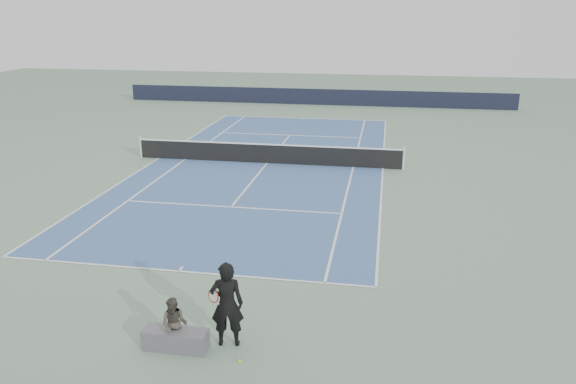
% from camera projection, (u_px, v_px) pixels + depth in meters
% --- Properties ---
extents(ground, '(80.00, 80.00, 0.00)m').
position_uv_depth(ground, '(267.00, 163.00, 26.87)').
color(ground, slate).
extents(court_surface, '(10.97, 23.77, 0.01)m').
position_uv_depth(court_surface, '(267.00, 163.00, 26.87)').
color(court_surface, '#3D5E90').
rests_on(court_surface, ground).
extents(tennis_net, '(12.90, 0.10, 1.07)m').
position_uv_depth(tennis_net, '(267.00, 153.00, 26.71)').
color(tennis_net, silver).
rests_on(tennis_net, ground).
extents(windscreen_far, '(30.00, 0.25, 1.20)m').
position_uv_depth(windscreen_far, '(315.00, 97.00, 43.44)').
color(windscreen_far, black).
rests_on(windscreen_far, ground).
extents(tennis_player, '(0.87, 0.66, 1.96)m').
position_uv_depth(tennis_player, '(227.00, 304.00, 12.04)').
color(tennis_player, black).
rests_on(tennis_player, ground).
extents(tennis_ball, '(0.07, 0.07, 0.07)m').
position_uv_depth(tennis_ball, '(240.00, 362.00, 11.65)').
color(tennis_ball, '#CBDF2D').
rests_on(tennis_ball, ground).
extents(spectator_bench, '(1.43, 0.54, 1.20)m').
position_uv_depth(spectator_bench, '(175.00, 331.00, 12.03)').
color(spectator_bench, '#5A595E').
rests_on(spectator_bench, ground).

